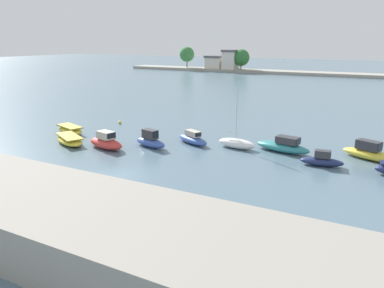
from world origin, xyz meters
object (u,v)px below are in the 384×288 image
moored_boat_5 (237,143)px  moored_boat_8 (371,153)px  moored_boat_2 (106,142)px  moored_boat_4 (193,139)px  moored_boat_6 (283,146)px  mooring_buoy_0 (120,122)px  moored_boat_1 (70,140)px  moored_boat_3 (150,141)px  moored_boat_0 (70,130)px  moored_boat_7 (322,160)px

moored_boat_5 → moored_boat_8: moored_boat_5 is taller
moored_boat_2 → moored_boat_4: (6.71, 5.61, -0.13)m
moored_boat_6 → mooring_buoy_0: size_ratio=14.48×
moored_boat_2 → mooring_buoy_0: moored_boat_2 is taller
mooring_buoy_0 → moored_boat_5: bearing=-11.6°
moored_boat_1 → mooring_buoy_0: moored_boat_1 is taller
moored_boat_5 → moored_boat_6: moored_boat_5 is taller
moored_boat_8 → moored_boat_1: bearing=-140.6°
moored_boat_3 → moored_boat_8: bearing=30.5°
moored_boat_1 → moored_boat_8: (27.82, 8.69, 0.19)m
moored_boat_2 → moored_boat_5: bearing=41.2°
moored_boat_0 → moored_boat_3: bearing=16.5°
moored_boat_1 → moored_boat_4: moored_boat_4 is taller
moored_boat_3 → moored_boat_6: size_ratio=0.73×
moored_boat_5 → mooring_buoy_0: size_ratio=15.33×
moored_boat_5 → moored_boat_1: bearing=-151.7°
moored_boat_0 → moored_boat_7: size_ratio=1.32×
moored_boat_5 → moored_boat_8: 12.14m
moored_boat_0 → moored_boat_6: 23.89m
moored_boat_4 → moored_boat_6: 9.17m
moored_boat_0 → moored_boat_5: size_ratio=0.81×
moored_boat_0 → mooring_buoy_0: size_ratio=12.46×
moored_boat_3 → moored_boat_5: moored_boat_5 is taller
moored_boat_0 → moored_boat_4: (14.47, 2.74, 0.07)m
moored_boat_0 → moored_boat_3: moored_boat_3 is taller
moored_boat_4 → moored_boat_5: moored_boat_5 is taller
moored_boat_7 → moored_boat_2: bearing=-175.1°
moored_boat_3 → moored_boat_6: (12.20, 4.51, -0.05)m
moored_boat_5 → moored_boat_6: size_ratio=1.06×
moored_boat_4 → moored_boat_6: size_ratio=0.82×
moored_boat_4 → mooring_buoy_0: moored_boat_4 is taller
moored_boat_3 → mooring_buoy_0: size_ratio=10.60×
moored_boat_2 → moored_boat_5: (11.37, 6.10, -0.12)m
moored_boat_1 → moored_boat_6: bearing=47.7°
moored_boat_6 → moored_boat_5: bearing=-157.7°
moored_boat_4 → moored_boat_8: moored_boat_8 is taller
moored_boat_0 → moored_boat_5: bearing=27.9°
moored_boat_1 → moored_boat_0: bearing=162.4°
moored_boat_2 → moored_boat_8: 24.74m
moored_boat_1 → moored_boat_7: 24.76m
mooring_buoy_0 → moored_boat_1: bearing=-81.6°
moored_boat_8 → mooring_buoy_0: (-29.31, 1.36, -0.41)m
moored_boat_3 → moored_boat_4: 4.42m
moored_boat_5 → moored_boat_6: bearing=17.8°
moored_boat_6 → moored_boat_1: bearing=-149.4°
moored_boat_3 → moored_boat_5: bearing=38.9°
moored_boat_8 → moored_boat_6: bearing=-148.4°
moored_boat_0 → moored_boat_7: moored_boat_7 is taller
moored_boat_2 → moored_boat_3: (3.57, 2.50, -0.01)m
moored_boat_4 → moored_boat_7: bearing=21.2°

